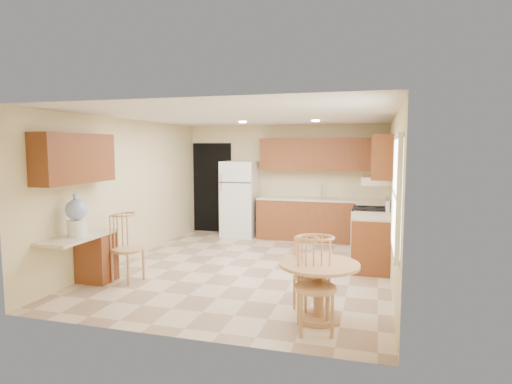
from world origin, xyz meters
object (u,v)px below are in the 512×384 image
(refrigerator, at_px, (240,199))
(stove, at_px, (370,233))
(chair_table_a, at_px, (309,269))
(dining_table, at_px, (319,283))
(chair_desk, at_px, (123,242))
(chair_table_b, at_px, (314,278))
(water_crock, at_px, (77,217))

(refrigerator, height_order, stove, refrigerator)
(refrigerator, relative_size, chair_table_a, 1.86)
(dining_table, bearing_deg, refrigerator, 118.74)
(stove, relative_size, chair_desk, 1.08)
(chair_table_b, bearing_deg, chair_desk, -32.74)
(chair_table_b, relative_size, water_crock, 1.72)
(refrigerator, relative_size, chair_table_b, 1.64)
(dining_table, distance_m, chair_table_a, 0.24)
(chair_desk, height_order, water_crock, water_crock)
(refrigerator, distance_m, chair_table_b, 5.26)
(stove, height_order, dining_table, stove)
(dining_table, xyz_separation_m, chair_table_a, (-0.14, 0.16, 0.11))
(dining_table, bearing_deg, chair_table_b, -90.00)
(refrigerator, height_order, chair_table_b, refrigerator)
(chair_table_b, relative_size, chair_desk, 1.02)
(chair_table_b, bearing_deg, stove, -112.55)
(dining_table, relative_size, chair_table_b, 0.89)
(chair_table_b, bearing_deg, water_crock, -23.51)
(chair_table_a, xyz_separation_m, chair_desk, (-2.81, 0.43, 0.06))
(chair_table_a, bearing_deg, stove, 129.31)
(dining_table, bearing_deg, chair_desk, 168.71)
(stove, xyz_separation_m, chair_desk, (-3.47, -2.48, 0.15))
(dining_table, relative_size, chair_desk, 0.91)
(dining_table, height_order, water_crock, water_crock)
(water_crock, bearing_deg, chair_desk, 43.75)
(stove, bearing_deg, dining_table, -99.72)
(refrigerator, bearing_deg, chair_table_a, -61.77)
(chair_table_a, bearing_deg, dining_table, 2.21)
(chair_table_a, height_order, water_crock, water_crock)
(dining_table, xyz_separation_m, water_crock, (-3.40, 0.16, 0.59))
(dining_table, xyz_separation_m, chair_desk, (-2.95, 0.59, 0.17))
(chair_desk, bearing_deg, water_crock, -34.36)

